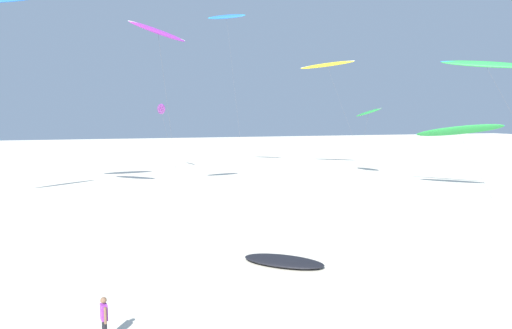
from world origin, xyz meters
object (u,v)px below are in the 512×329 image
object	(u,v)px
flying_kite_0	(161,109)
flying_kite_8	(368,112)
flying_kite_2	(486,64)
flying_kite_9	(227,17)
person_foreground_walker	(104,318)
flying_kite_3	(327,65)
flying_kite_6	(458,130)
grounded_kite_0	(284,261)
flying_kite_5	(158,32)

from	to	relation	value
flying_kite_0	flying_kite_8	xyz separation A→B (m)	(22.85, -14.84, -0.46)
flying_kite_2	flying_kite_8	size ratio (longest dim) A/B	1.44
flying_kite_9	person_foreground_walker	world-z (taller)	flying_kite_9
flying_kite_0	flying_kite_9	size ratio (longest dim) A/B	0.52
flying_kite_3	flying_kite_6	distance (m)	20.37
flying_kite_9	grounded_kite_0	world-z (taller)	flying_kite_9
flying_kite_3	flying_kite_9	distance (m)	14.58
flying_kite_0	flying_kite_2	world-z (taller)	flying_kite_2
flying_kite_2	flying_kite_5	size ratio (longest dim) A/B	0.79
flying_kite_3	flying_kite_9	bearing A→B (deg)	171.85
flying_kite_9	person_foreground_walker	bearing A→B (deg)	-109.57
flying_kite_5	grounded_kite_0	distance (m)	26.16
flying_kite_2	flying_kite_3	world-z (taller)	flying_kite_3
flying_kite_3	flying_kite_6	world-z (taller)	flying_kite_3
flying_kite_3	person_foreground_walker	xyz separation A→B (m)	(-28.73, -41.58, -13.40)
flying_kite_8	person_foreground_walker	size ratio (longest dim) A/B	5.49
flying_kite_0	flying_kite_3	distance (m)	23.02
grounded_kite_0	person_foreground_walker	bearing A→B (deg)	-145.79
flying_kite_2	flying_kite_5	bearing A→B (deg)	156.84
flying_kite_5	grounded_kite_0	xyz separation A→B (m)	(3.74, -21.25, -14.79)
flying_kite_2	flying_kite_8	bearing A→B (deg)	91.07
grounded_kite_0	flying_kite_9	bearing A→B (deg)	79.86
flying_kite_3	grounded_kite_0	world-z (taller)	flying_kite_3
flying_kite_3	person_foreground_walker	bearing A→B (deg)	-124.64
flying_kite_8	flying_kite_9	world-z (taller)	flying_kite_9
flying_kite_5	flying_kite_9	distance (m)	20.01
flying_kite_5	flying_kite_9	size ratio (longest dim) A/B	0.78
flying_kite_0	flying_kite_8	world-z (taller)	flying_kite_0
flying_kite_2	flying_kite_5	distance (m)	28.22
flying_kite_2	grounded_kite_0	distance (m)	26.96
flying_kite_0	flying_kite_9	distance (m)	14.94
flying_kite_5	flying_kite_0	bearing A→B (deg)	83.07
flying_kite_5	flying_kite_2	bearing A→B (deg)	-23.16
flying_kite_0	flying_kite_6	bearing A→B (deg)	-41.51
flying_kite_5	grounded_kite_0	size ratio (longest dim) A/B	3.58
flying_kite_0	flying_kite_3	world-z (taller)	flying_kite_3
flying_kite_3	flying_kite_5	xyz separation A→B (m)	(-23.73, -14.39, 0.68)
flying_kite_9	flying_kite_6	bearing A→B (deg)	-44.34
flying_kite_5	flying_kite_6	world-z (taller)	flying_kite_5
flying_kite_0	flying_kite_5	distance (m)	22.55
flying_kite_0	flying_kite_6	size ratio (longest dim) A/B	0.88
grounded_kite_0	flying_kite_5	bearing A→B (deg)	99.99
flying_kite_9	flying_kite_5	bearing A→B (deg)	-122.71
flying_kite_9	grounded_kite_0	size ratio (longest dim) A/B	4.59
flying_kite_6	flying_kite_9	xyz separation A→B (m)	(-19.80, 19.34, 14.00)
flying_kite_2	grounded_kite_0	world-z (taller)	flying_kite_2
flying_kite_8	flying_kite_9	bearing A→B (deg)	147.07
flying_kite_0	flying_kite_2	distance (m)	40.02
flying_kite_0	flying_kite_9	xyz separation A→B (m)	(7.86, -5.13, 11.62)
flying_kite_2	flying_kite_3	xyz separation A→B (m)	(-2.06, 25.42, 2.42)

